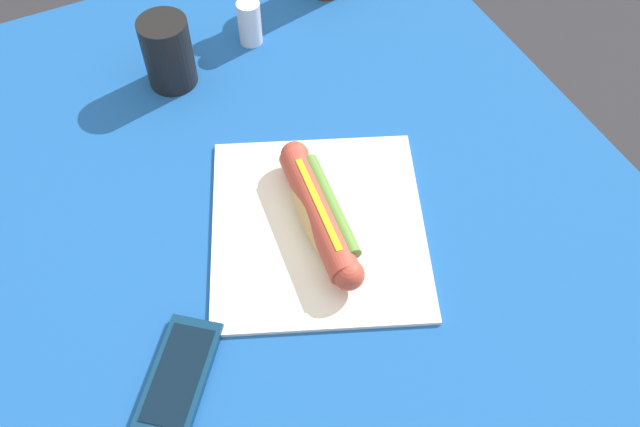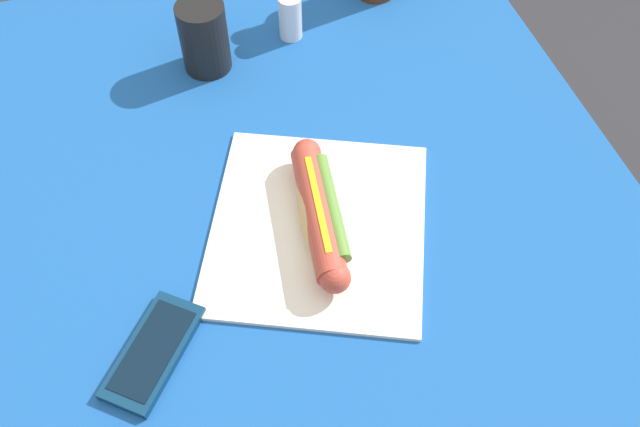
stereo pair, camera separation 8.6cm
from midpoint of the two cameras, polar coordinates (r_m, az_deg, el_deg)
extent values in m
plane|color=#2D2D33|center=(1.58, 1.15, -16.20)|extent=(6.00, 6.00, 0.00)
cylinder|color=brown|center=(1.48, -15.76, 1.67)|extent=(0.07, 0.07, 0.73)
cylinder|color=brown|center=(1.55, 8.12, 6.94)|extent=(0.07, 0.07, 0.73)
cube|color=brown|center=(0.92, 1.90, -0.29)|extent=(1.04, 0.80, 0.03)
cube|color=#19519E|center=(0.90, 1.93, 0.34)|extent=(1.10, 0.86, 0.00)
cube|color=silver|center=(0.88, 2.78, -1.22)|extent=(0.37, 0.36, 0.01)
ellipsoid|color=tan|center=(0.86, 2.85, -0.24)|extent=(0.19, 0.06, 0.05)
cylinder|color=#B24233|center=(0.86, 2.87, -0.02)|extent=(0.20, 0.06, 0.04)
sphere|color=#B24233|center=(0.80, 4.30, -5.51)|extent=(0.04, 0.04, 0.04)
sphere|color=#B24233|center=(0.91, 1.61, 4.81)|extent=(0.04, 0.04, 0.04)
cube|color=yellow|center=(0.84, 2.92, 0.68)|extent=(0.15, 0.02, 0.00)
cylinder|color=#568433|center=(0.85, 3.79, 0.38)|extent=(0.16, 0.04, 0.02)
cube|color=#0A2D4C|center=(0.80, -10.54, -11.35)|extent=(0.15, 0.13, 0.01)
cube|color=black|center=(0.80, -10.61, -11.16)|extent=(0.12, 0.11, 0.00)
cylinder|color=black|center=(1.06, -7.17, 14.03)|extent=(0.07, 0.07, 0.11)
cylinder|color=silver|center=(1.11, -0.17, 15.70)|extent=(0.04, 0.04, 0.07)
camera|label=1|loc=(0.04, -87.13, 3.95)|focal=38.96mm
camera|label=2|loc=(0.04, 92.87, -3.95)|focal=38.96mm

